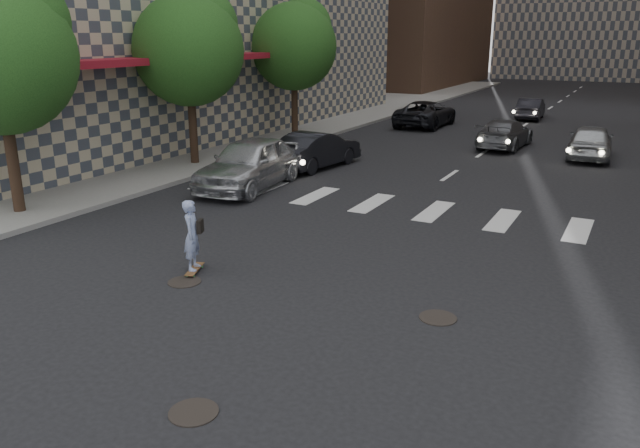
# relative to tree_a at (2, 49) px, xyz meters

# --- Properties ---
(ground) EXTENTS (160.00, 160.00, 0.00)m
(ground) POSITION_rel_tree_a_xyz_m (9.45, -3.14, -4.65)
(ground) COLOR black
(ground) RESTS_ON ground
(sidewalk_left) EXTENTS (13.00, 80.00, 0.15)m
(sidewalk_left) POSITION_rel_tree_a_xyz_m (-5.05, 16.86, -4.57)
(sidewalk_left) COLOR gray
(sidewalk_left) RESTS_ON ground
(tree_a) EXTENTS (4.20, 4.20, 6.60)m
(tree_a) POSITION_rel_tree_a_xyz_m (0.00, 0.00, 0.00)
(tree_a) COLOR #382619
(tree_a) RESTS_ON sidewalk_left
(tree_b) EXTENTS (4.20, 4.20, 6.60)m
(tree_b) POSITION_rel_tree_a_xyz_m (0.00, 8.00, 0.00)
(tree_b) COLOR #382619
(tree_b) RESTS_ON sidewalk_left
(tree_c) EXTENTS (4.20, 4.20, 6.60)m
(tree_c) POSITION_rel_tree_a_xyz_m (0.00, 16.00, 0.00)
(tree_c) COLOR #382619
(tree_c) RESTS_ON sidewalk_left
(manhole_a) EXTENTS (0.70, 0.70, 0.02)m
(manhole_a) POSITION_rel_tree_a_xyz_m (10.65, -5.64, -4.64)
(manhole_a) COLOR black
(manhole_a) RESTS_ON ground
(manhole_b) EXTENTS (0.70, 0.70, 0.02)m
(manhole_b) POSITION_rel_tree_a_xyz_m (7.45, -1.94, -4.64)
(manhole_b) COLOR black
(manhole_b) RESTS_ON ground
(manhole_c) EXTENTS (0.70, 0.70, 0.02)m
(manhole_c) POSITION_rel_tree_a_xyz_m (12.75, -1.14, -4.64)
(manhole_c) COLOR black
(manhole_c) RESTS_ON ground
(skateboarder) EXTENTS (0.55, 0.85, 1.65)m
(skateboarder) POSITION_rel_tree_a_xyz_m (7.29, -1.37, -3.78)
(skateboarder) COLOR brown
(skateboarder) RESTS_ON ground
(silver_sedan) EXTENTS (2.44, 5.19, 1.72)m
(silver_sedan) POSITION_rel_tree_a_xyz_m (3.95, 5.83, -3.79)
(silver_sedan) COLOR #B8BBC0
(silver_sedan) RESTS_ON ground
(traffic_car_a) EXTENTS (2.01, 4.45, 1.42)m
(traffic_car_a) POSITION_rel_tree_a_xyz_m (4.38, 9.86, -3.94)
(traffic_car_a) COLOR black
(traffic_car_a) RESTS_ON ground
(traffic_car_b) EXTENTS (2.05, 4.58, 1.30)m
(traffic_car_b) POSITION_rel_tree_a_xyz_m (9.95, 17.85, -3.99)
(traffic_car_b) COLOR #53555A
(traffic_car_b) RESTS_ON ground
(traffic_car_c) EXTENTS (2.43, 5.18, 1.43)m
(traffic_car_c) POSITION_rel_tree_a_xyz_m (4.51, 22.86, -3.93)
(traffic_car_c) COLOR black
(traffic_car_c) RESTS_ON ground
(traffic_car_d) EXTENTS (1.95, 4.35, 1.45)m
(traffic_car_d) POSITION_rel_tree_a_xyz_m (13.70, 16.86, -3.92)
(traffic_car_d) COLOR #9FA2A5
(traffic_car_d) RESTS_ON ground
(traffic_car_e) EXTENTS (1.57, 3.97, 1.28)m
(traffic_car_e) POSITION_rel_tree_a_xyz_m (9.24, 28.86, -4.00)
(traffic_car_e) COLOR black
(traffic_car_e) RESTS_ON ground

